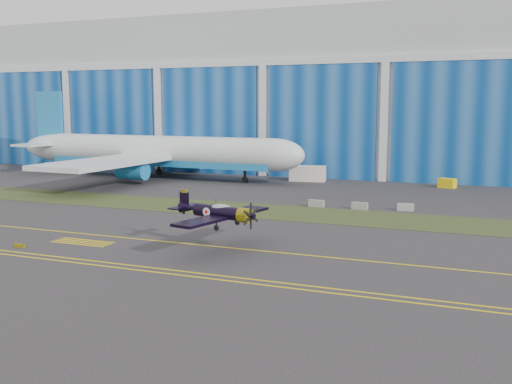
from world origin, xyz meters
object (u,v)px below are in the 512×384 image
at_px(shipping_container, 308,174).
at_px(tug, 447,183).
at_px(jetliner, 158,118).
at_px(warbird, 218,212).

xyz_separation_m(shipping_container, tug, (22.91, 0.08, -0.57)).
height_order(jetliner, tug, jetliner).
height_order(warbird, shipping_container, warbird).
bearing_deg(jetliner, warbird, -51.59).
distance_m(jetliner, shipping_container, 28.32).
height_order(shipping_container, tug, shipping_container).
relative_size(jetliner, shipping_container, 10.44).
distance_m(warbird, jetliner, 56.60).
relative_size(warbird, jetliner, 0.21).
bearing_deg(tug, shipping_container, -159.94).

